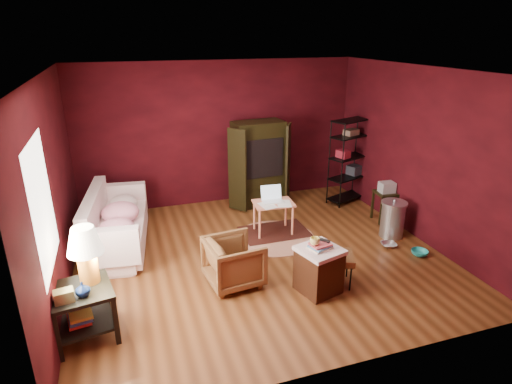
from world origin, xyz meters
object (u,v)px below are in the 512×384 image
Objects in this scene: side_table at (83,273)px; laptop_desk at (273,205)px; sofa at (116,228)px; wire_shelving at (349,157)px; tv_armoire at (259,162)px; hamper at (319,269)px; armchair at (234,260)px.

side_table is 3.44m from laptop_desk.
wire_shelving is (4.54, 0.68, 0.56)m from sofa.
tv_armoire is at bearing 86.18° from laptop_desk.
wire_shelving is (1.77, -0.42, 0.06)m from tv_armoire.
tv_armoire is at bearing 45.18° from side_table.
hamper is 3.48m from wire_shelving.
wire_shelving is at bearing 54.20° from hamper.
sofa is 1.11× the size of wire_shelving.
hamper is at bearing -123.62° from armchair.
armchair is at bearing -163.70° from wire_shelving.
armchair is 2.99m from tv_armoire.
sofa is at bearing 179.05° from laptop_desk.
wire_shelving reaches higher than laptop_desk.
hamper is at bearing -98.72° from tv_armoire.
side_table is at bearing 98.08° from armchair.
side_table reaches higher than laptop_desk.
laptop_desk is 2.21m from wire_shelving.
hamper is 0.89× the size of laptop_desk.
sofa reaches higher than armchair.
armchair is at bearing 152.52° from hamper.
sofa is 1.44× the size of side_table.
hamper is (2.88, -0.06, -0.45)m from side_table.
sofa is 2.28× the size of laptop_desk.
laptop_desk is at bearing 31.55° from side_table.
laptop_desk is (1.07, 1.32, 0.15)m from armchair.
wire_shelving is at bearing -17.83° from tv_armoire.
side_table is (-1.86, -0.47, 0.42)m from armchair.
laptop_desk is at bearing -86.96° from sofa.
armchair is at bearing -124.54° from laptop_desk.
tv_armoire is at bearing -60.02° from sofa.
armchair is at bearing 14.23° from side_table.
wire_shelving reaches higher than hamper.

